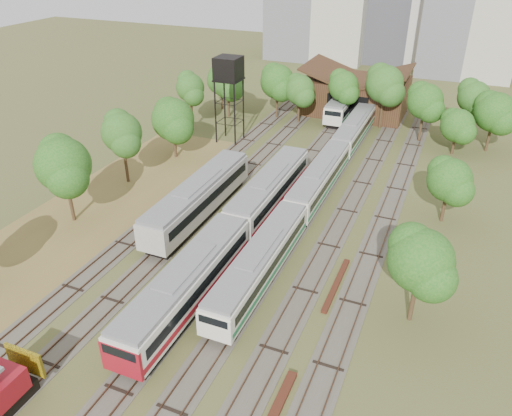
% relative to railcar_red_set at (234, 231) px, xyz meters
% --- Properties ---
extents(ground, '(240.00, 240.00, 0.00)m').
position_rel_railcar_red_set_xyz_m(ground, '(2.00, -13.75, -2.02)').
color(ground, '#475123').
rests_on(ground, ground).
extents(dry_grass_patch, '(14.00, 60.00, 0.04)m').
position_rel_railcar_red_set_xyz_m(dry_grass_patch, '(-16.00, -5.75, -2.00)').
color(dry_grass_patch, brown).
rests_on(dry_grass_patch, ground).
extents(tracks, '(24.60, 80.00, 0.19)m').
position_rel_railcar_red_set_xyz_m(tracks, '(1.33, 11.25, -1.98)').
color(tracks, '#4C473D').
rests_on(tracks, ground).
extents(railcar_red_set, '(3.09, 34.58, 3.83)m').
position_rel_railcar_red_set_xyz_m(railcar_red_set, '(0.00, 0.00, 0.00)').
color(railcar_red_set, black).
rests_on(railcar_red_set, ground).
extents(railcar_green_set, '(2.73, 52.08, 3.37)m').
position_rel_railcar_red_set_xyz_m(railcar_green_set, '(4.00, 13.98, -0.24)').
color(railcar_green_set, black).
rests_on(railcar_green_set, ground).
extents(railcar_rear, '(2.95, 16.08, 3.65)m').
position_rel_railcar_red_set_xyz_m(railcar_rear, '(0.00, 42.19, -0.09)').
color(railcar_rear, black).
rests_on(railcar_rear, ground).
extents(old_grey_coach, '(3.17, 18.00, 3.92)m').
position_rel_railcar_red_set_xyz_m(old_grey_coach, '(-6.00, 4.24, 0.12)').
color(old_grey_coach, black).
rests_on(old_grey_coach, ground).
extents(water_tower, '(3.38, 3.38, 11.69)m').
position_rel_railcar_red_set_xyz_m(water_tower, '(-12.26, 24.87, 7.83)').
color(water_tower, black).
rests_on(water_tower, ground).
extents(rail_pile_far, '(0.48, 7.62, 0.25)m').
position_rel_railcar_red_set_xyz_m(rail_pile_far, '(10.20, -1.66, -1.90)').
color(rail_pile_far, '#4E2316').
rests_on(rail_pile_far, ground).
extents(maintenance_shed, '(16.45, 11.55, 7.58)m').
position_rel_railcar_red_set_xyz_m(maintenance_shed, '(1.00, 44.23, 0.89)').
color(maintenance_shed, '#381E14').
rests_on(maintenance_shed, ground).
extents(tree_band_left, '(8.38, 63.22, 8.97)m').
position_rel_railcar_red_set_xyz_m(tree_band_left, '(-18.04, 7.55, 3.50)').
color(tree_band_left, '#382616').
rests_on(tree_band_left, ground).
extents(tree_band_far, '(43.36, 9.40, 9.35)m').
position_rel_railcar_red_set_xyz_m(tree_band_far, '(3.07, 36.34, 3.77)').
color(tree_band_far, '#382616').
rests_on(tree_band_far, ground).
extents(tree_band_right, '(5.52, 40.03, 7.89)m').
position_rel_railcar_red_set_xyz_m(tree_band_right, '(16.95, 12.04, 2.75)').
color(tree_band_right, '#382616').
rests_on(tree_band_right, ground).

